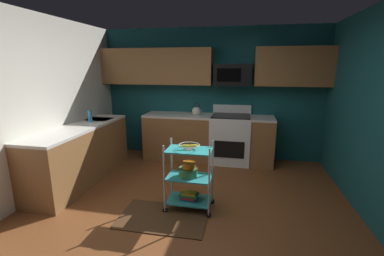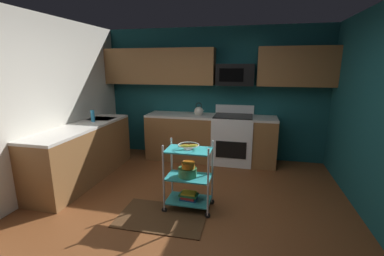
% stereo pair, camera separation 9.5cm
% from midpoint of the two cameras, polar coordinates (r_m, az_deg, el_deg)
% --- Properties ---
extents(floor, '(4.40, 4.80, 0.04)m').
position_cam_midpoint_polar(floor, '(3.52, -1.22, -18.97)').
color(floor, brown).
rests_on(floor, ground).
extents(wall_back, '(4.52, 0.06, 2.60)m').
position_cam_midpoint_polar(wall_back, '(5.39, 5.15, 7.35)').
color(wall_back, '#14474C').
rests_on(wall_back, ground).
extents(wall_left, '(0.06, 4.80, 2.60)m').
position_cam_midpoint_polar(wall_left, '(4.18, -32.54, 3.52)').
color(wall_left, silver).
rests_on(wall_left, ground).
extents(counter_run, '(3.47, 2.72, 0.92)m').
position_cam_midpoint_polar(counter_run, '(4.86, -6.97, -3.46)').
color(counter_run, brown).
rests_on(counter_run, ground).
extents(oven_range, '(0.76, 0.65, 1.10)m').
position_cam_midpoint_polar(oven_range, '(5.18, 9.35, -2.29)').
color(oven_range, white).
rests_on(oven_range, ground).
extents(upper_cabinets, '(4.40, 0.33, 0.70)m').
position_cam_midpoint_polar(upper_cabinets, '(5.18, 3.85, 13.22)').
color(upper_cabinets, brown).
extents(microwave, '(0.70, 0.39, 0.40)m').
position_cam_midpoint_polar(microwave, '(5.10, 9.95, 11.36)').
color(microwave, black).
extents(rolling_cart, '(0.64, 0.37, 0.91)m').
position_cam_midpoint_polar(rolling_cart, '(3.47, 0.07, -10.60)').
color(rolling_cart, silver).
rests_on(rolling_cart, ground).
extents(fruit_bowl, '(0.27, 0.27, 0.07)m').
position_cam_midpoint_polar(fruit_bowl, '(3.32, 0.07, -3.92)').
color(fruit_bowl, silver).
rests_on(fruit_bowl, rolling_cart).
extents(mixing_bowl_large, '(0.25, 0.25, 0.11)m').
position_cam_midpoint_polar(mixing_bowl_large, '(3.45, -0.21, -9.57)').
color(mixing_bowl_large, '#387F4C').
rests_on(mixing_bowl_large, rolling_cart).
extents(mixing_bowl_small, '(0.18, 0.18, 0.08)m').
position_cam_midpoint_polar(mixing_bowl_small, '(3.41, -0.04, -8.04)').
color(mixing_bowl_small, orange).
rests_on(mixing_bowl_small, rolling_cart).
extents(book_stack, '(0.25, 0.18, 0.10)m').
position_cam_midpoint_polar(book_stack, '(3.59, 0.06, -14.59)').
color(book_stack, '#1E4C8C').
rests_on(book_stack, rolling_cart).
extents(kettle, '(0.21, 0.18, 0.26)m').
position_cam_midpoint_polar(kettle, '(5.15, 2.03, 3.69)').
color(kettle, beige).
rests_on(kettle, counter_run).
extents(dish_soap_bottle, '(0.06, 0.06, 0.20)m').
position_cam_midpoint_polar(dish_soap_bottle, '(4.83, -20.31, 2.50)').
color(dish_soap_bottle, '#2D8CBF').
rests_on(dish_soap_bottle, counter_run).
extents(floor_rug, '(1.11, 0.71, 0.01)m').
position_cam_midpoint_polar(floor_rug, '(3.51, -5.72, -18.70)').
color(floor_rug, '#472D19').
rests_on(floor_rug, ground).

